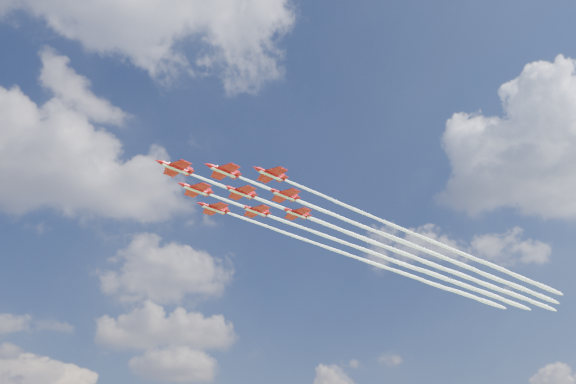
% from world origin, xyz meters
% --- Properties ---
extents(jet_lead, '(151.17, 57.40, 2.52)m').
position_xyz_m(jet_lead, '(47.66, 16.04, 76.45)').
color(jet_lead, '#B40A10').
extents(jet_row2_port, '(151.17, 57.40, 2.52)m').
position_xyz_m(jet_row2_port, '(58.85, 13.47, 76.45)').
color(jet_row2_port, '#B40A10').
extents(jet_row2_starb, '(151.17, 57.40, 2.52)m').
position_xyz_m(jet_row2_starb, '(54.66, 25.14, 76.45)').
color(jet_row2_starb, '#B40A10').
extents(jet_row3_port, '(151.17, 57.40, 2.52)m').
position_xyz_m(jet_row3_port, '(70.04, 10.89, 76.45)').
color(jet_row3_port, '#B40A10').
extents(jet_row3_centre, '(151.17, 57.40, 2.52)m').
position_xyz_m(jet_row3_centre, '(65.85, 22.57, 76.45)').
color(jet_row3_centre, '#B40A10').
extents(jet_row3_starb, '(151.17, 57.40, 2.52)m').
position_xyz_m(jet_row3_starb, '(61.65, 34.25, 76.45)').
color(jet_row3_starb, '#B40A10').
extents(jet_row4_port, '(151.17, 57.40, 2.52)m').
position_xyz_m(jet_row4_port, '(77.04, 20.00, 76.45)').
color(jet_row4_port, '#B40A10').
extents(jet_row4_starb, '(151.17, 57.40, 2.52)m').
position_xyz_m(jet_row4_starb, '(72.85, 31.67, 76.45)').
color(jet_row4_starb, '#B40A10').
extents(jet_tail, '(151.17, 57.40, 2.52)m').
position_xyz_m(jet_tail, '(84.04, 29.10, 76.45)').
color(jet_tail, '#B40A10').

